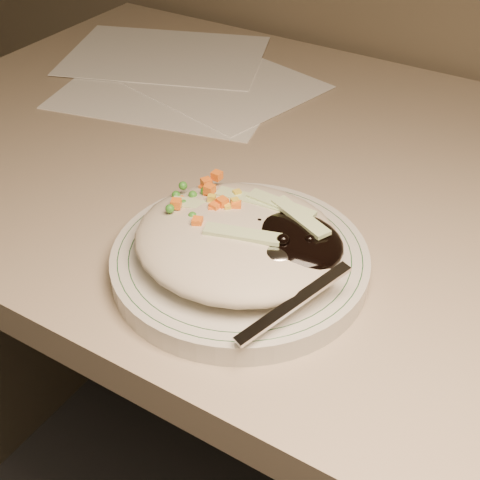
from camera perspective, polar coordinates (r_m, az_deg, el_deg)
The scene contains 5 objects.
desk at distance 0.87m, azimuth 13.17°, elevation -7.94°, with size 1.40×0.70×0.74m.
plate at distance 0.63m, azimuth 0.00°, elevation -1.88°, with size 0.24×0.24×0.02m, color silver.
plate_rim at distance 0.62m, azimuth 0.00°, elevation -1.17°, with size 0.23×0.23×0.00m.
meal at distance 0.61m, azimuth 0.31°, elevation 0.25°, with size 0.21×0.19×0.05m.
papers at distance 1.02m, azimuth -5.00°, elevation 13.92°, with size 0.45×0.39×0.00m.
Camera 1 is at (0.15, 0.77, 1.15)m, focal length 50.00 mm.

